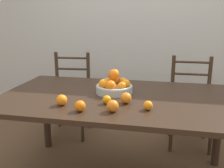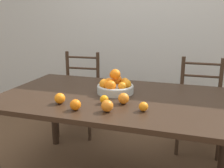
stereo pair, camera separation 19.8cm
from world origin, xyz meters
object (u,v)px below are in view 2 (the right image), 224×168
(orange_loose_1, at_px, (143,107))
(chair_left, at_px, (79,93))
(orange_loose_3, at_px, (124,98))
(orange_loose_2, at_px, (104,99))
(orange_loose_4, at_px, (107,106))
(orange_loose_0, at_px, (60,98))
(chair_right, at_px, (199,105))
(orange_loose_5, at_px, (75,105))
(fruit_bowl, at_px, (115,85))

(orange_loose_1, distance_m, chair_left, 1.48)
(orange_loose_3, distance_m, chair_left, 1.30)
(orange_loose_2, bearing_deg, chair_left, 123.45)
(orange_loose_1, height_order, orange_loose_4, orange_loose_4)
(orange_loose_0, xyz_separation_m, orange_loose_2, (0.30, 0.09, -0.01))
(orange_loose_4, xyz_separation_m, chair_right, (0.59, 1.16, -0.32))
(orange_loose_3, bearing_deg, chair_left, 129.34)
(orange_loose_1, relative_size, chair_right, 0.07)
(orange_loose_2, relative_size, chair_left, 0.07)
(orange_loose_3, xyz_separation_m, orange_loose_5, (-0.27, -0.22, -0.00))
(orange_loose_1, distance_m, orange_loose_2, 0.30)
(fruit_bowl, distance_m, orange_loose_4, 0.42)
(orange_loose_3, xyz_separation_m, chair_right, (0.53, 0.98, -0.32))
(orange_loose_2, relative_size, orange_loose_5, 0.83)
(orange_loose_3, distance_m, chair_right, 1.16)
(orange_loose_4, distance_m, orange_loose_5, 0.21)
(fruit_bowl, height_order, orange_loose_2, fruit_bowl)
(orange_loose_3, bearing_deg, orange_loose_4, -107.98)
(chair_left, bearing_deg, orange_loose_1, -52.95)
(orange_loose_0, xyz_separation_m, orange_loose_1, (0.59, 0.03, -0.01))
(orange_loose_4, relative_size, orange_loose_5, 1.08)
(fruit_bowl, xyz_separation_m, orange_loose_2, (0.00, -0.27, -0.03))
(fruit_bowl, distance_m, orange_loose_0, 0.47)
(orange_loose_0, bearing_deg, orange_loose_1, 3.07)
(fruit_bowl, height_order, chair_right, fruit_bowl)
(chair_left, bearing_deg, orange_loose_5, -70.53)
(orange_loose_0, height_order, chair_left, chair_left)
(orange_loose_1, bearing_deg, chair_left, 131.74)
(orange_loose_4, distance_m, chair_left, 1.41)
(orange_loose_2, bearing_deg, chair_right, 56.89)
(orange_loose_1, relative_size, orange_loose_3, 0.80)
(orange_loose_1, xyz_separation_m, orange_loose_3, (-0.16, 0.10, 0.01))
(chair_right, bearing_deg, fruit_bowl, -132.98)
(orange_loose_5, bearing_deg, orange_loose_4, 9.91)
(orange_loose_5, bearing_deg, orange_loose_1, 15.27)
(fruit_bowl, bearing_deg, chair_left, 131.88)
(fruit_bowl, xyz_separation_m, orange_loose_1, (0.29, -0.33, -0.03))
(orange_loose_1, relative_size, chair_left, 0.07)
(chair_right, bearing_deg, orange_loose_5, -124.85)
(orange_loose_0, distance_m, orange_loose_2, 0.31)
(orange_loose_2, distance_m, orange_loose_3, 0.14)
(orange_loose_5, xyz_separation_m, chair_left, (-0.54, 1.19, -0.32))
(orange_loose_1, height_order, chair_left, chair_left)
(orange_loose_3, distance_m, orange_loose_5, 0.34)
(orange_loose_1, relative_size, orange_loose_4, 0.79)
(orange_loose_0, height_order, orange_loose_1, orange_loose_0)
(orange_loose_2, height_order, chair_right, chair_right)
(fruit_bowl, bearing_deg, orange_loose_0, -128.59)
(fruit_bowl, xyz_separation_m, orange_loose_4, (0.07, -0.41, -0.02))
(orange_loose_2, bearing_deg, fruit_bowl, 90.89)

